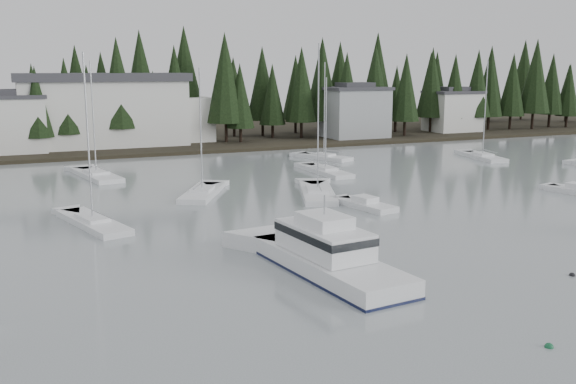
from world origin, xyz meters
The scene contains 18 objects.
ground centered at (0.00, 0.00, 0.00)m, with size 260.00×260.00×0.00m, color gray.
far_shore_land centered at (0.00, 97.00, 0.00)m, with size 240.00×54.00×1.00m, color black.
conifer_treeline centered at (0.00, 86.00, 0.00)m, with size 200.00×22.00×20.00m, color black, non-canonical shape.
house_west centered at (-18.00, 79.00, 4.65)m, with size 9.54×7.42×8.75m.
house_east_a centered at (36.00, 78.00, 4.90)m, with size 10.60×8.48×9.25m.
house_east_b centered at (58.00, 80.00, 4.40)m, with size 9.54×7.42×8.25m.
harbor_inn centered at (-2.96, 82.34, 5.78)m, with size 29.50×11.50×10.90m.
cabin_cruiser_center centered at (-1.02, 14.54, 0.81)m, with size 5.29×12.97×5.42m.
sailboat_1 centered at (-12.61, 32.31, 0.08)m, with size 4.92×10.32×13.85m.
sailboat_5 centered at (40.81, 50.69, 0.08)m, with size 4.41×9.60×13.66m.
sailboat_6 centered at (20.71, 58.83, 0.08)m, with size 5.60×8.62×13.46m.
sailboat_7 centered at (15.56, 48.06, 0.06)m, with size 2.63×9.83×11.62m.
sailboat_8 centered at (-9.53, 55.67, 0.06)m, with size 4.82×11.17×13.47m.
sailboat_9 centered at (8.87, 36.36, 0.07)m, with size 6.72×11.17×14.93m.
sailboat_10 centered at (-1.40, 40.74, 0.07)m, with size 6.80×9.41×12.70m.
runabout_1 centered at (10.28, 29.62, 0.13)m, with size 3.40×6.67×1.42m.
mooring_buoy_green centered at (3.20, 1.22, 0.00)m, with size 0.40×0.40×0.40m, color #145933.
mooring_buoy_dark centered at (12.04, 8.25, 0.00)m, with size 0.37×0.37×0.37m, color black.
Camera 1 is at (-17.81, -18.52, 12.08)m, focal length 40.00 mm.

